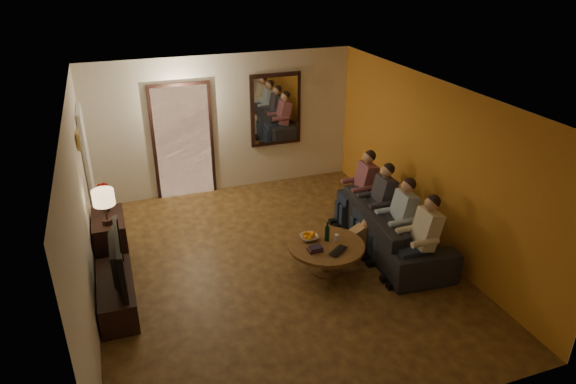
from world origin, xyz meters
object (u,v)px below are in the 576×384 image
object	(u,v)px
table_lamp	(105,207)
tv_stand	(117,295)
person_a	(421,242)
bowl	(309,237)
person_c	(379,205)
wine_bottle	(327,231)
laptop	(341,252)
dresser	(111,240)
dog	(354,238)
person_b	(398,223)
coffee_table	(326,258)
tv	(111,260)
person_d	(361,190)
sofa	(393,226)

from	to	relation	value
table_lamp	tv_stand	distance (m)	1.26
table_lamp	tv_stand	bearing A→B (deg)	-90.00
person_a	bowl	bearing A→B (deg)	148.10
person_c	bowl	bearing A→B (deg)	-164.56
wine_bottle	laptop	bearing A→B (deg)	-82.50
dresser	dog	bearing A→B (deg)	-16.19
person_b	laptop	bearing A→B (deg)	-165.71
person_c	coffee_table	world-z (taller)	person_c
dresser	wine_bottle	bearing A→B (deg)	-22.23
bowl	wine_bottle	xyz separation A→B (m)	(0.23, -0.12, 0.12)
tv_stand	person_c	distance (m)	4.10
tv	person_b	bearing A→B (deg)	-91.96
person_d	laptop	world-z (taller)	person_d
tv_stand	dog	size ratio (longest dim) A/B	2.24
person_b	laptop	distance (m)	1.10
person_a	bowl	size ratio (longest dim) A/B	4.63
tv	dog	bearing A→B (deg)	-87.32
dog	person_b	bearing A→B (deg)	-33.19
person_b	table_lamp	bearing A→B (deg)	164.86
person_a	laptop	world-z (taller)	person_a
person_b	bowl	size ratio (longest dim) A/B	4.63
dresser	bowl	distance (m)	2.93
dresser	bowl	xyz separation A→B (m)	(2.72, -1.09, 0.10)
person_b	dog	world-z (taller)	person_b
person_a	dog	world-z (taller)	person_a
person_d	dog	world-z (taller)	person_d
table_lamp	person_d	xyz separation A→B (m)	(4.06, 0.10, -0.43)
dresser	laptop	world-z (taller)	dresser
person_d	wine_bottle	world-z (taller)	person_d
dresser	coffee_table	world-z (taller)	dresser
table_lamp	bowl	xyz separation A→B (m)	(2.72, -0.87, -0.54)
sofa	coffee_table	bearing A→B (deg)	107.88
laptop	person_d	bearing A→B (deg)	18.77
dresser	person_a	world-z (taller)	person_a
person_c	coffee_table	bearing A→B (deg)	-152.99
person_b	person_c	world-z (taller)	same
sofa	dog	distance (m)	0.67
person_c	dog	distance (m)	0.71
bowl	sofa	bearing A→B (deg)	2.75
person_c	wine_bottle	bearing A→B (deg)	-156.14
person_c	person_d	xyz separation A→B (m)	(0.00, 0.60, 0.00)
person_d	sofa	bearing A→B (deg)	-83.66
person_c	wine_bottle	world-z (taller)	person_c
table_lamp	person_c	xyz separation A→B (m)	(4.06, -0.50, -0.43)
person_b	dog	distance (m)	0.71
person_d	bowl	xyz separation A→B (m)	(-1.34, -0.97, -0.12)
dresser	bowl	world-z (taller)	dresser
dresser	person_b	size ratio (longest dim) A/B	0.71
dresser	tv	distance (m)	1.23
person_a	person_d	world-z (taller)	same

